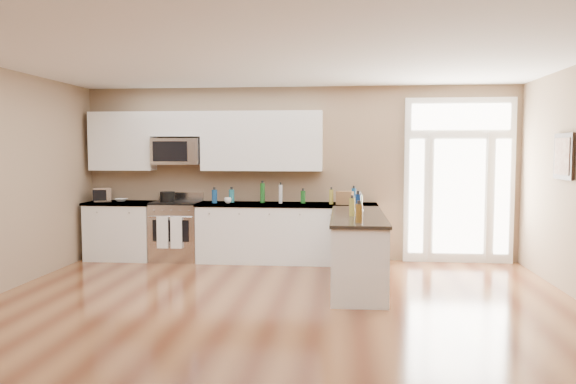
{
  "coord_description": "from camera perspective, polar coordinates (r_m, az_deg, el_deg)",
  "views": [
    {
      "loc": [
        0.72,
        -5.1,
        1.77
      ],
      "look_at": [
        0.03,
        2.0,
        1.24
      ],
      "focal_mm": 35.0,
      "sensor_mm": 36.0,
      "label": 1
    }
  ],
  "objects": [
    {
      "name": "microwave",
      "position": [
        9.29,
        -11.19,
        4.07
      ],
      "size": [
        0.78,
        0.41,
        0.42
      ],
      "color": "silver",
      "rests_on": "room_shell"
    },
    {
      "name": "bowl_peninsula",
      "position": [
        7.48,
        7.0,
        -1.97
      ],
      "size": [
        0.23,
        0.23,
        0.06
      ],
      "primitive_type": "imported",
      "rotation": [
        0.0,
        0.0,
        0.41
      ],
      "color": "white",
      "rests_on": "peninsula_cabinet"
    },
    {
      "name": "kitchen_range",
      "position": [
        9.27,
        -11.25,
        -3.87
      ],
      "size": [
        0.76,
        0.68,
        1.08
      ],
      "color": "silver",
      "rests_on": "ground"
    },
    {
      "name": "cardboard_box",
      "position": [
        8.72,
        5.84,
        -0.6
      ],
      "size": [
        0.29,
        0.24,
        0.2
      ],
      "primitive_type": "cube",
      "rotation": [
        0.0,
        0.0,
        -0.29
      ],
      "color": "brown",
      "rests_on": "back_cabinet_right"
    },
    {
      "name": "wall_art_near",
      "position": [
        7.8,
        26.22,
        3.27
      ],
      "size": [
        0.05,
        0.58,
        0.58
      ],
      "color": "black",
      "rests_on": "room_shell"
    },
    {
      "name": "back_cabinet_left",
      "position": [
        9.59,
        -16.55,
        -3.95
      ],
      "size": [
        1.1,
        0.66,
        0.94
      ],
      "color": "white",
      "rests_on": "ground"
    },
    {
      "name": "room_shell",
      "position": [
        5.15,
        -2.51,
        3.53
      ],
      "size": [
        8.0,
        8.0,
        8.0
      ],
      "color": "#8D7459",
      "rests_on": "ground"
    },
    {
      "name": "stockpot",
      "position": [
        9.18,
        -12.16,
        -0.44
      ],
      "size": [
        0.25,
        0.25,
        0.18
      ],
      "primitive_type": "cylinder",
      "rotation": [
        0.0,
        0.0,
        0.06
      ],
      "color": "black",
      "rests_on": "kitchen_range"
    },
    {
      "name": "toaster_oven",
      "position": [
        9.62,
        -18.31,
        -0.26
      ],
      "size": [
        0.33,
        0.3,
        0.23
      ],
      "primitive_type": "cube",
      "rotation": [
        0.0,
        0.0,
        0.38
      ],
      "color": "silver",
      "rests_on": "back_cabinet_left"
    },
    {
      "name": "back_cabinet_right",
      "position": [
        8.93,
        -0.14,
        -4.37
      ],
      "size": [
        2.85,
        0.66,
        0.94
      ],
      "color": "white",
      "rests_on": "ground"
    },
    {
      "name": "bowl_left",
      "position": [
        9.59,
        -16.6,
        -0.78
      ],
      "size": [
        0.21,
        0.21,
        0.05
      ],
      "primitive_type": "imported",
      "rotation": [
        0.0,
        0.0,
        0.06
      ],
      "color": "white",
      "rests_on": "back_cabinet_left"
    },
    {
      "name": "peninsula_cabinet",
      "position": [
        7.46,
        7.07,
        -6.13
      ],
      "size": [
        0.69,
        2.32,
        0.94
      ],
      "color": "white",
      "rests_on": "ground"
    },
    {
      "name": "upper_cabinet_right",
      "position": [
        9.03,
        -2.68,
        5.19
      ],
      "size": [
        1.94,
        0.33,
        0.95
      ],
      "primitive_type": "cube",
      "color": "white",
      "rests_on": "room_shell"
    },
    {
      "name": "entry_door",
      "position": [
        9.24,
        16.96,
        1.13
      ],
      "size": [
        1.7,
        0.1,
        2.6
      ],
      "color": "white",
      "rests_on": "ground"
    },
    {
      "name": "counter_bottles",
      "position": [
        8.09,
        2.35,
        -0.84
      ],
      "size": [
        2.36,
        2.44,
        0.31
      ],
      "color": "#19591E",
      "rests_on": "back_cabinet_right"
    },
    {
      "name": "ground",
      "position": [
        5.44,
        -2.45,
        -14.76
      ],
      "size": [
        8.0,
        8.0,
        0.0
      ],
      "primitive_type": "plane",
      "color": "#582C18"
    },
    {
      "name": "upper_cabinet_short",
      "position": [
        9.33,
        -11.16,
        6.77
      ],
      "size": [
        0.82,
        0.33,
        0.4
      ],
      "primitive_type": "cube",
      "color": "white",
      "rests_on": "room_shell"
    },
    {
      "name": "upper_cabinet_left",
      "position": [
        9.63,
        -16.46,
        4.96
      ],
      "size": [
        1.04,
        0.33,
        0.95
      ],
      "primitive_type": "cube",
      "color": "white",
      "rests_on": "room_shell"
    },
    {
      "name": "cup_counter",
      "position": [
        8.94,
        -6.13,
        -0.85
      ],
      "size": [
        0.14,
        0.14,
        0.09
      ],
      "primitive_type": "imported",
      "rotation": [
        0.0,
        0.0,
        -0.31
      ],
      "color": "white",
      "rests_on": "back_cabinet_right"
    }
  ]
}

